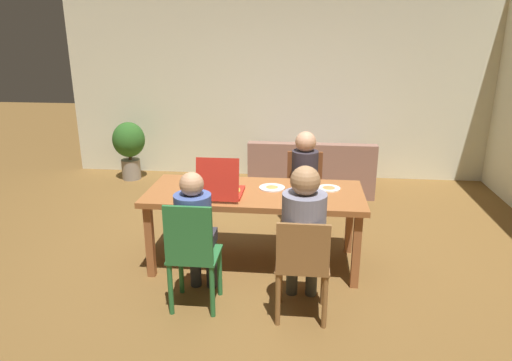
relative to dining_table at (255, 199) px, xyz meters
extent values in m
plane|color=brown|center=(0.00, 0.00, -0.68)|extent=(20.00, 20.00, 0.00)
cube|color=silver|center=(0.00, 3.05, 0.79)|extent=(6.48, 0.12, 2.95)
cube|color=#A05C2E|center=(0.00, 0.00, 0.05)|extent=(2.05, 0.87, 0.05)
cube|color=#A15D33|center=(-0.94, -0.35, -0.33)|extent=(0.07, 0.07, 0.71)
cube|color=#A15D33|center=(0.94, -0.35, -0.33)|extent=(0.07, 0.07, 0.71)
cube|color=#A15D33|center=(-0.94, 0.35, -0.33)|extent=(0.07, 0.07, 0.71)
cube|color=#A15D33|center=(0.94, 0.35, -0.33)|extent=(0.07, 0.07, 0.71)
cylinder|color=olive|center=(0.29, -0.66, -0.46)|extent=(0.04, 0.04, 0.45)
cylinder|color=olive|center=(0.65, -0.66, -0.46)|extent=(0.04, 0.04, 0.45)
cylinder|color=olive|center=(0.29, -0.99, -0.46)|extent=(0.04, 0.04, 0.45)
cylinder|color=olive|center=(0.65, -0.99, -0.46)|extent=(0.04, 0.04, 0.45)
cube|color=olive|center=(0.47, -0.83, -0.22)|extent=(0.42, 0.38, 0.02)
cube|color=olive|center=(0.47, -1.00, -0.01)|extent=(0.40, 0.03, 0.40)
cylinder|color=#41423B|center=(0.38, -0.52, -0.45)|extent=(0.10, 0.10, 0.47)
cylinder|color=#41423B|center=(0.55, -0.52, -0.45)|extent=(0.10, 0.10, 0.47)
cube|color=#41423B|center=(0.47, -0.67, -0.16)|extent=(0.31, 0.32, 0.11)
cylinder|color=gray|center=(0.47, -0.83, 0.10)|extent=(0.34, 0.34, 0.52)
sphere|color=#AC7F56|center=(0.47, -0.83, 0.46)|extent=(0.23, 0.23, 0.23)
cylinder|color=brown|center=(0.64, 0.59, -0.46)|extent=(0.05, 0.05, 0.45)
cylinder|color=brown|center=(0.29, 0.59, -0.46)|extent=(0.05, 0.05, 0.45)
cylinder|color=brown|center=(0.64, 0.96, -0.46)|extent=(0.05, 0.05, 0.45)
cylinder|color=brown|center=(0.29, 0.96, -0.46)|extent=(0.05, 0.05, 0.45)
cube|color=brown|center=(0.47, 0.77, -0.22)|extent=(0.42, 0.43, 0.02)
cube|color=brown|center=(0.47, 0.97, 0.01)|extent=(0.40, 0.03, 0.44)
cylinder|color=#3C3C37|center=(0.54, 0.48, -0.45)|extent=(0.10, 0.10, 0.47)
cylinder|color=#3C3C37|center=(0.40, 0.48, -0.45)|extent=(0.10, 0.10, 0.47)
cube|color=#3C3C37|center=(0.47, 0.62, -0.16)|extent=(0.26, 0.31, 0.11)
cylinder|color=#322C35|center=(0.47, 0.77, 0.06)|extent=(0.29, 0.29, 0.44)
sphere|color=tan|center=(0.47, 0.77, 0.38)|extent=(0.23, 0.23, 0.23)
cylinder|color=#2B733A|center=(-0.58, -0.61, -0.46)|extent=(0.04, 0.04, 0.45)
cylinder|color=#2B733A|center=(-0.24, -0.61, -0.46)|extent=(0.04, 0.04, 0.45)
cylinder|color=#2B733A|center=(-0.58, -0.93, -0.46)|extent=(0.04, 0.04, 0.45)
cylinder|color=#2B733A|center=(-0.24, -0.93, -0.46)|extent=(0.04, 0.04, 0.45)
cube|color=#2B733A|center=(-0.41, -0.77, -0.22)|extent=(0.40, 0.38, 0.02)
cube|color=#2B733A|center=(-0.41, -0.95, 0.03)|extent=(0.38, 0.03, 0.48)
cylinder|color=#303038|center=(-0.49, -0.48, -0.45)|extent=(0.10, 0.10, 0.47)
cylinder|color=#303038|center=(-0.34, -0.48, -0.45)|extent=(0.10, 0.10, 0.47)
cube|color=#303038|center=(-0.41, -0.62, -0.16)|extent=(0.27, 0.31, 0.11)
cylinder|color=#465BA0|center=(-0.41, -0.77, 0.07)|extent=(0.30, 0.30, 0.46)
sphere|color=tan|center=(-0.41, -0.77, 0.39)|extent=(0.19, 0.19, 0.19)
cube|color=red|center=(-0.29, -0.10, 0.09)|extent=(0.38, 0.38, 0.02)
cylinder|color=gold|center=(-0.29, -0.10, 0.11)|extent=(0.34, 0.34, 0.01)
cube|color=red|center=(-0.29, -0.33, 0.29)|extent=(0.38, 0.09, 0.38)
cylinder|color=white|center=(0.70, 0.14, 0.08)|extent=(0.22, 0.22, 0.01)
cone|color=#DA8345|center=(0.70, 0.14, 0.10)|extent=(0.12, 0.12, 0.02)
cylinder|color=white|center=(0.16, 0.10, 0.08)|extent=(0.25, 0.25, 0.01)
cone|color=#C99245|center=(0.16, 0.10, 0.10)|extent=(0.12, 0.12, 0.02)
cylinder|color=white|center=(0.45, -0.11, 0.08)|extent=(0.24, 0.24, 0.01)
cone|color=#CA854A|center=(0.45, -0.11, 0.10)|extent=(0.14, 0.14, 0.02)
cylinder|color=#B55433|center=(0.39, 0.14, 0.15)|extent=(0.06, 0.06, 0.15)
cylinder|color=#DDCE59|center=(-0.42, 0.31, 0.14)|extent=(0.08, 0.08, 0.13)
cube|color=#906657|center=(0.56, 2.34, -0.48)|extent=(1.74, 0.85, 0.40)
cube|color=#906657|center=(0.56, 1.99, -0.10)|extent=(1.74, 0.16, 0.36)
cube|color=#906657|center=(-0.21, 2.34, -0.19)|extent=(0.20, 0.81, 0.18)
cube|color=#906657|center=(1.33, 2.34, -0.19)|extent=(0.20, 0.81, 0.18)
cylinder|color=gray|center=(-2.21, 2.54, -0.53)|extent=(0.28, 0.28, 0.31)
cylinder|color=brown|center=(-2.21, 2.54, -0.31)|extent=(0.05, 0.05, 0.12)
ellipsoid|color=#2C6022|center=(-2.21, 2.54, -0.06)|extent=(0.49, 0.49, 0.54)
camera|label=1|loc=(0.45, -4.10, 1.52)|focal=32.41mm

